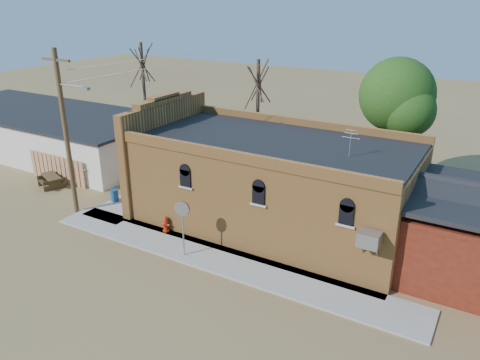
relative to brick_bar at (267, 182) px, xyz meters
The scene contains 15 objects.
ground 6.19m from the brick_bar, 106.65° to the right, with size 120.00×120.00×0.00m, color brown.
sidewalk_south 5.14m from the brick_bar, 91.78° to the right, with size 19.00×2.20×0.08m, color #9E9991.
sidewalk_west 8.28m from the brick_bar, behind, with size 2.60×10.00×0.08m, color #9E9991.
brick_bar is the anchor object (origin of this frame).
red_shed 9.86m from the brick_bar, ahead, with size 5.40×6.40×4.30m.
storage_building 20.81m from the brick_bar, behind, with size 20.40×8.40×3.17m.
wood_fence 14.61m from the brick_bar, behind, with size 5.20×0.10×1.80m, color #AB6B4D, non-canonical shape.
utility_pole 10.96m from the brick_bar, 156.31° to the right, with size 3.12×0.26×9.00m.
tree_bare_near 9.54m from the brick_bar, 121.74° to the left, with size 2.80×2.80×7.65m.
tree_bare_far 18.25m from the brick_bar, 151.47° to the left, with size 2.80×2.80×8.16m.
tree_leafy 9.80m from the brick_bar, 61.44° to the left, with size 4.40×4.40×8.15m.
fire_hydrant 5.69m from the brick_bar, 136.56° to the right, with size 0.47×0.45×0.83m.
stop_sign 5.40m from the brick_bar, 108.12° to the right, with size 0.73×0.29×2.76m.
trash_barrel 9.41m from the brick_bar, 166.08° to the right, with size 0.46×0.46×0.71m, color navy.
picnic_table 14.46m from the brick_bar, behind, with size 2.16×1.91×0.75m.
Camera 1 is at (11.86, -14.78, 11.41)m, focal length 35.00 mm.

